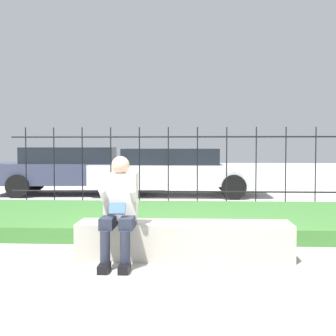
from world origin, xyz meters
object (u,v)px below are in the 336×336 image
person_seated_reader (119,206)px  car_parked_left (75,169)px  car_parked_center (176,170)px  stone_bench (184,242)px

person_seated_reader → car_parked_left: 7.82m
car_parked_center → car_parked_left: 2.80m
car_parked_center → person_seated_reader: bearing=-93.8°
person_seated_reader → car_parked_center: car_parked_center is taller
person_seated_reader → car_parked_left: (-2.43, 7.43, 0.03)m
person_seated_reader → car_parked_left: size_ratio=0.27×
person_seated_reader → car_parked_left: bearing=108.1°
stone_bench → car_parked_left: car_parked_left is taller
person_seated_reader → car_parked_center: 7.30m
car_parked_left → person_seated_reader: bearing=-76.5°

